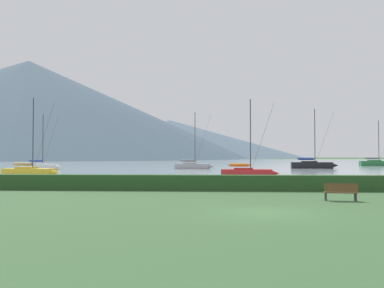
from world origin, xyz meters
name	(u,v)px	position (x,y,z in m)	size (l,w,h in m)	color
ground_plane	(263,212)	(0.00, 0.00, 0.00)	(1000.00, 1000.00, 0.00)	#385B33
harbor_water	(221,162)	(0.00, 137.00, 0.00)	(320.00, 246.00, 0.00)	#8C9EA3
hedge_line	(245,183)	(0.00, 11.00, 0.53)	(80.00, 1.20, 1.07)	#284C23
sailboat_slip_0	(193,166)	(-6.23, 56.59, 0.60)	(7.24, 3.01, 10.24)	#9E9EA3
sailboat_slip_1	(40,166)	(-31.85, 50.73, 0.60)	(7.37, 3.37, 9.40)	white
sailboat_slip_3	(247,172)	(1.45, 28.64, 0.55)	(6.54, 2.17, 8.76)	red
sailboat_slip_4	(30,172)	(-23.54, 28.70, 0.58)	(7.00, 3.05, 9.09)	gold
sailboat_slip_6	(377,163)	(35.82, 81.76, 0.70)	(8.57, 3.27, 10.68)	#236B38
sailboat_slip_7	(312,165)	(16.01, 60.77, 0.72)	(8.71, 3.21, 11.16)	black
park_bench_near_path	(341,191)	(4.62, 4.63, 0.53)	(1.72, 0.67, 0.95)	brown
distant_hill_west_ridge	(170,139)	(-49.25, 399.83, 19.28)	(268.86, 268.86, 38.55)	#4C6070
distant_hill_central_peak	(28,110)	(-147.57, 293.43, 38.15)	(340.00, 340.00, 76.30)	#425666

